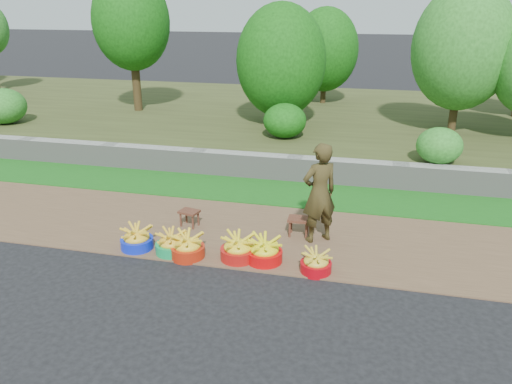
% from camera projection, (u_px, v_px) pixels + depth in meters
% --- Properties ---
extents(ground_plane, '(120.00, 120.00, 0.00)m').
position_uv_depth(ground_plane, '(249.00, 272.00, 7.30)').
color(ground_plane, black).
rests_on(ground_plane, ground).
extents(dirt_shoulder, '(80.00, 2.50, 0.02)m').
position_uv_depth(dirt_shoulder, '(267.00, 235.00, 8.43)').
color(dirt_shoulder, brown).
rests_on(dirt_shoulder, ground).
extents(grass_verge, '(80.00, 1.50, 0.04)m').
position_uv_depth(grass_verge, '(288.00, 193.00, 10.24)').
color(grass_verge, '#185F16').
rests_on(grass_verge, ground).
extents(retaining_wall, '(80.00, 0.35, 0.55)m').
position_uv_depth(retaining_wall, '(295.00, 169.00, 10.92)').
color(retaining_wall, gray).
rests_on(retaining_wall, ground).
extents(earth_bank, '(80.00, 10.00, 0.50)m').
position_uv_depth(earth_bank, '(320.00, 121.00, 15.39)').
color(earth_bank, '#3C431F').
rests_on(earth_bank, ground).
extents(vegetation, '(32.67, 8.15, 4.35)m').
position_uv_depth(vegetation, '(232.00, 49.00, 13.49)').
color(vegetation, '#342814').
rests_on(vegetation, earth_bank).
extents(basin_a, '(0.52, 0.52, 0.38)m').
position_uv_depth(basin_a, '(137.00, 239.00, 7.91)').
color(basin_a, '#0D23CB').
rests_on(basin_a, ground).
extents(basin_b, '(0.50, 0.50, 0.37)m').
position_uv_depth(basin_b, '(171.00, 244.00, 7.77)').
color(basin_b, '#10904A').
rests_on(basin_b, ground).
extents(basin_c, '(0.53, 0.53, 0.39)m').
position_uv_depth(basin_c, '(188.00, 247.00, 7.65)').
color(basin_c, '#A4210C').
rests_on(basin_c, ground).
extents(basin_d, '(0.54, 0.54, 0.41)m').
position_uv_depth(basin_d, '(238.00, 249.00, 7.58)').
color(basin_d, '#A5120F').
rests_on(basin_d, ground).
extents(basin_e, '(0.54, 0.54, 0.41)m').
position_uv_depth(basin_e, '(265.00, 251.00, 7.51)').
color(basin_e, '#C10709').
rests_on(basin_e, ground).
extents(basin_f, '(0.46, 0.46, 0.34)m').
position_uv_depth(basin_f, '(316.00, 263.00, 7.23)').
color(basin_f, '#A6040E').
rests_on(basin_f, ground).
extents(stool_left, '(0.38, 0.32, 0.29)m').
position_uv_depth(stool_left, '(189.00, 214.00, 8.67)').
color(stool_left, '#4E291B').
rests_on(stool_left, dirt_shoulder).
extents(stool_right, '(0.37, 0.29, 0.32)m').
position_uv_depth(stool_right, '(299.00, 222.00, 8.31)').
color(stool_right, '#4E291B').
rests_on(stool_right, dirt_shoulder).
extents(vendor_woman, '(0.72, 0.68, 1.65)m').
position_uv_depth(vendor_woman, '(319.00, 193.00, 7.94)').
color(vendor_woman, black).
rests_on(vendor_woman, dirt_shoulder).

